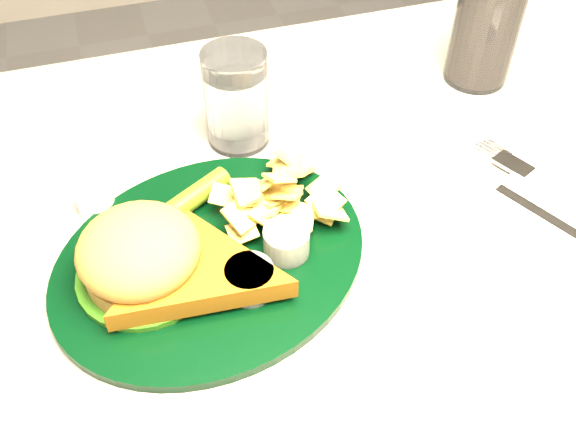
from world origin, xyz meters
name	(u,v)px	position (x,y,z in m)	size (l,w,h in m)	color
table	(294,405)	(0.00, 0.00, 0.38)	(1.20, 0.80, 0.75)	#9D988D
dinner_plate	(208,237)	(-0.09, -0.01, 0.79)	(0.32, 0.27, 0.07)	black
water_glass	(236,98)	(-0.02, 0.17, 0.81)	(0.07, 0.07, 0.12)	white
cola_glass	(486,27)	(0.31, 0.20, 0.83)	(0.08, 0.08, 0.15)	black
fork_napkin	(550,216)	(0.26, -0.06, 0.76)	(0.14, 0.19, 0.01)	silver
ramekin	(95,199)	(-0.19, 0.10, 0.76)	(0.04, 0.04, 0.03)	white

